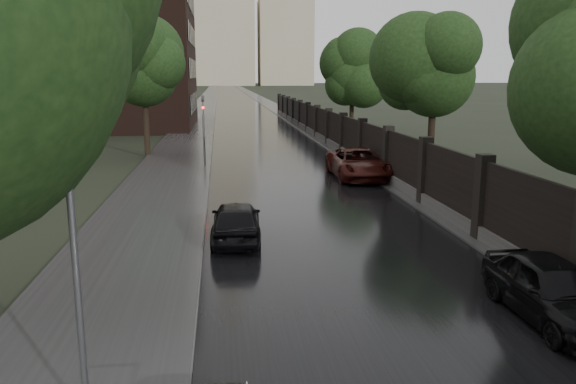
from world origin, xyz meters
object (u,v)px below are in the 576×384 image
at_px(traffic_light, 204,125).
at_px(car_right_far, 358,163).
at_px(tree_left_far, 144,72).
at_px(lamp_post, 75,254).
at_px(car_right_near, 552,289).
at_px(tree_right_b, 434,78).
at_px(tree_right_c, 352,77).
at_px(hatchback_left, 236,221).

bearing_deg(traffic_light, car_right_far, -27.19).
relative_size(tree_left_far, car_right_far, 1.37).
bearing_deg(traffic_light, tree_left_far, 126.47).
xyz_separation_m(lamp_post, traffic_light, (1.10, 23.49, -0.27)).
relative_size(lamp_post, car_right_near, 1.30).
relative_size(tree_right_b, tree_right_c, 1.00).
relative_size(tree_right_c, traffic_light, 1.75).
xyz_separation_m(tree_left_far, car_right_far, (11.40, -8.96, -4.49)).
height_order(tree_right_b, tree_right_c, same).
xyz_separation_m(traffic_light, car_right_near, (7.70, -20.75, -1.73)).
bearing_deg(lamp_post, car_right_near, 17.32).
bearing_deg(hatchback_left, lamp_post, 77.87).
bearing_deg(tree_left_far, car_right_near, -66.12).
height_order(lamp_post, hatchback_left, lamp_post).
xyz_separation_m(tree_right_b, hatchback_left, (-10.48, -11.17, -4.31)).
xyz_separation_m(tree_right_c, traffic_light, (-11.80, -15.01, -2.55)).
relative_size(tree_right_b, lamp_post, 1.37).
height_order(car_right_near, car_right_far, car_right_far).
height_order(tree_right_b, car_right_near, tree_right_b).
height_order(lamp_post, car_right_far, lamp_post).
distance_m(tree_right_b, car_right_far, 5.95).
distance_m(tree_right_c, car_right_near, 36.24).
bearing_deg(tree_right_c, tree_left_far, -147.17).
distance_m(lamp_post, hatchback_left, 9.85).
bearing_deg(tree_right_b, lamp_post, -122.18).
bearing_deg(tree_left_far, car_right_far, -38.17).
bearing_deg(tree_right_b, car_right_far, -166.82).
bearing_deg(lamp_post, hatchback_left, 75.47).
height_order(tree_left_far, car_right_far, tree_left_far).
xyz_separation_m(hatchback_left, car_right_far, (6.38, 10.21, 0.11)).
relative_size(lamp_post, car_right_far, 0.95).
bearing_deg(hatchback_left, traffic_light, -82.28).
bearing_deg(tree_right_b, traffic_light, 165.76).
distance_m(lamp_post, car_right_far, 21.52).
height_order(hatchback_left, car_right_near, car_right_near).
height_order(hatchback_left, car_right_far, car_right_far).
bearing_deg(tree_right_c, car_right_far, -102.20).
relative_size(tree_right_c, car_right_near, 1.79).
relative_size(car_right_near, car_right_far, 0.73).
bearing_deg(hatchback_left, tree_right_c, -107.35).
height_order(lamp_post, car_right_near, lamp_post).
relative_size(tree_left_far, lamp_post, 1.45).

